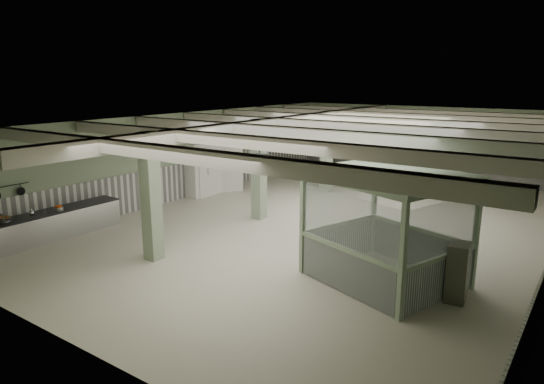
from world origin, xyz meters
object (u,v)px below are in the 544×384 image
Objects in this scene: prep_counter at (41,227)px; guard_booth at (387,209)px; walkin_cooler at (211,166)px; filing_cabinet at (457,272)px.

prep_counter is 1.27× the size of guard_booth.
walkin_cooler is 1.90× the size of filing_cabinet.
guard_booth reaches higher than prep_counter.
prep_counter is 8.04m from walkin_cooler.
walkin_cooler is at bearing 90.60° from prep_counter.
walkin_cooler reaches higher than prep_counter.
walkin_cooler is 12.78m from filing_cabinet.
filing_cabinet is (1.80, -0.11, -1.18)m from guard_booth.
prep_counter is 10.57m from guard_booth.
guard_booth is at bearing 169.44° from filing_cabinet.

